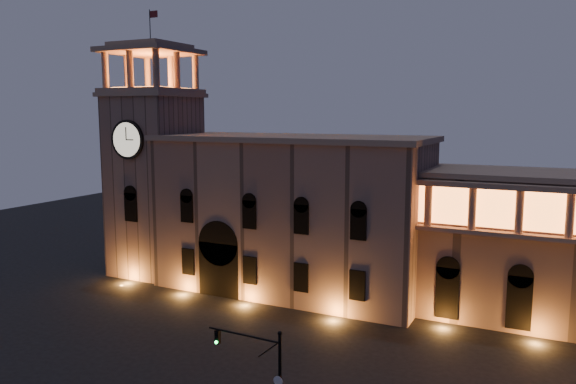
# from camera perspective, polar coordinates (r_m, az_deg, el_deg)

# --- Properties ---
(ground) EXTENTS (160.00, 160.00, 0.00)m
(ground) POSITION_cam_1_polar(r_m,az_deg,el_deg) (46.92, -9.61, -17.39)
(ground) COLOR black
(ground) RESTS_ON ground
(government_building) EXTENTS (30.80, 12.80, 17.60)m
(government_building) POSITION_cam_1_polar(r_m,az_deg,el_deg) (63.39, 0.28, -2.24)
(government_building) COLOR #866658
(government_building) RESTS_ON ground
(clock_tower) EXTENTS (9.80, 9.80, 32.40)m
(clock_tower) POSITION_cam_1_polar(r_m,az_deg,el_deg) (71.99, -13.38, 1.77)
(clock_tower) COLOR #866658
(clock_tower) RESTS_ON ground
(traffic_light) EXTENTS (5.37, 0.60, 7.37)m
(traffic_light) POSITION_cam_1_polar(r_m,az_deg,el_deg) (35.80, -2.16, -18.85)
(traffic_light) COLOR black
(traffic_light) RESTS_ON ground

